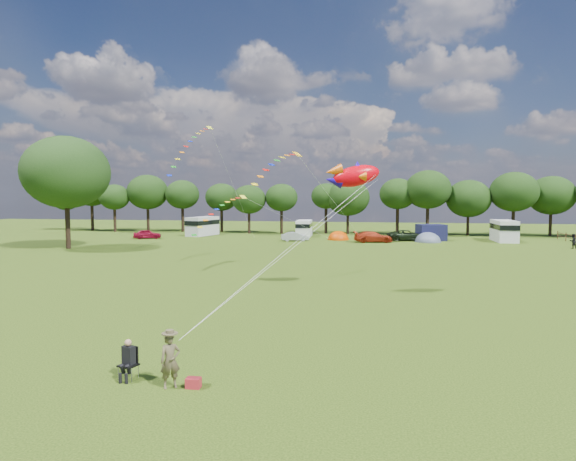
% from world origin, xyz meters
% --- Properties ---
extents(ground_plane, '(180.00, 180.00, 0.00)m').
position_xyz_m(ground_plane, '(0.00, 0.00, 0.00)').
color(ground_plane, black).
rests_on(ground_plane, ground).
extents(tree_line, '(102.98, 10.98, 10.27)m').
position_xyz_m(tree_line, '(5.30, 54.99, 6.35)').
color(tree_line, black).
rests_on(tree_line, ground).
extents(big_tree, '(10.00, 10.00, 13.28)m').
position_xyz_m(big_tree, '(-30.00, 28.00, 9.02)').
color(big_tree, black).
rests_on(big_tree, ground).
extents(car_a, '(4.31, 3.07, 1.34)m').
position_xyz_m(car_a, '(-26.69, 41.71, 0.67)').
color(car_a, maroon).
rests_on(car_a, ground).
extents(car_b, '(3.77, 2.33, 1.25)m').
position_xyz_m(car_b, '(-4.90, 41.86, 0.62)').
color(car_b, '#979CA0').
rests_on(car_b, ground).
extents(car_c, '(5.26, 2.97, 1.49)m').
position_xyz_m(car_c, '(5.76, 41.95, 0.74)').
color(car_c, '#A12910').
rests_on(car_c, ground).
extents(car_d, '(5.89, 3.58, 1.50)m').
position_xyz_m(car_d, '(10.45, 45.07, 0.75)').
color(car_d, black).
rests_on(car_d, ground).
extents(campervan_b, '(3.93, 6.43, 2.94)m').
position_xyz_m(campervan_b, '(-20.71, 48.56, 1.58)').
color(campervan_b, silver).
rests_on(campervan_b, ground).
extents(campervan_c, '(2.39, 5.19, 2.50)m').
position_xyz_m(campervan_c, '(-4.64, 49.25, 1.34)').
color(campervan_c, white).
rests_on(campervan_c, ground).
extents(campervan_d, '(2.59, 5.96, 2.91)m').
position_xyz_m(campervan_d, '(23.47, 46.22, 1.56)').
color(campervan_d, silver).
rests_on(campervan_d, ground).
extents(tent_orange, '(3.10, 3.39, 2.42)m').
position_xyz_m(tent_orange, '(0.89, 45.05, 0.02)').
color(tent_orange, '#C73C00').
rests_on(tent_orange, ground).
extents(tent_greyblue, '(3.54, 3.88, 2.64)m').
position_xyz_m(tent_greyblue, '(13.11, 43.67, 0.02)').
color(tent_greyblue, '#515B6C').
rests_on(tent_greyblue, ground).
extents(awning_navy, '(4.20, 3.70, 2.26)m').
position_xyz_m(awning_navy, '(13.78, 46.00, 1.13)').
color(awning_navy, '#141538').
rests_on(awning_navy, ground).
extents(kite_flyer, '(0.79, 0.73, 1.81)m').
position_xyz_m(kite_flyer, '(-1.01, -8.97, 0.90)').
color(kite_flyer, brown).
rests_on(kite_flyer, ground).
extents(camp_chair, '(0.71, 0.72, 1.41)m').
position_xyz_m(camp_chair, '(-2.73, -8.49, 0.84)').
color(camp_chair, '#99999E').
rests_on(camp_chair, ground).
extents(kite_bag, '(0.49, 0.33, 0.34)m').
position_xyz_m(kite_bag, '(-0.26, -8.86, 0.17)').
color(kite_bag, '#B3222C').
rests_on(kite_bag, ground).
extents(fish_kite, '(3.88, 2.10, 2.03)m').
position_xyz_m(fish_kite, '(4.21, 7.89, 7.60)').
color(fish_kite, red).
rests_on(fish_kite, ground).
extents(streamer_kite_a, '(3.34, 5.65, 5.78)m').
position_xyz_m(streamer_kite_a, '(-13.59, 26.38, 12.05)').
color(streamer_kite_a, '#F2F825').
rests_on(streamer_kite_a, ground).
extents(streamer_kite_b, '(4.24, 4.69, 3.79)m').
position_xyz_m(streamer_kite_b, '(-8.65, 21.26, 5.10)').
color(streamer_kite_b, '#FFFB25').
rests_on(streamer_kite_b, ground).
extents(streamer_kite_c, '(3.17, 5.09, 2.84)m').
position_xyz_m(streamer_kite_c, '(-1.57, 13.70, 8.95)').
color(streamer_kite_c, '#F2AD14').
rests_on(streamer_kite_c, ground).
extents(walker_a, '(1.00, 0.81, 1.78)m').
position_xyz_m(walker_a, '(29.20, 38.34, 0.89)').
color(walker_a, black).
rests_on(walker_a, ground).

